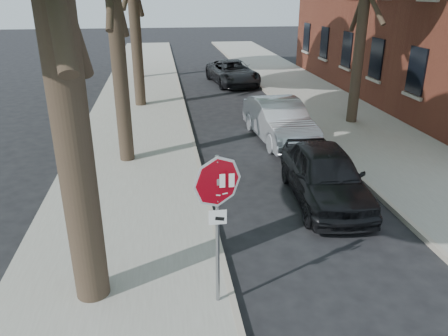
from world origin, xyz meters
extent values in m
plane|color=black|center=(0.00, 0.00, 0.00)|extent=(120.00, 120.00, 0.00)
cube|color=gray|center=(-2.50, 12.00, 0.06)|extent=(4.00, 55.00, 0.12)
cube|color=gray|center=(6.00, 12.00, 0.06)|extent=(4.00, 55.00, 0.12)
cube|color=#9E9384|center=(-0.45, 12.00, 0.07)|extent=(0.12, 55.00, 0.13)
cube|color=#9E9384|center=(3.95, 12.00, 0.07)|extent=(0.12, 55.00, 0.13)
cylinder|color=gray|center=(-0.70, 0.00, 1.42)|extent=(0.06, 0.06, 2.60)
cube|color=#99999E|center=(-0.70, -0.03, 2.32)|extent=(0.05, 0.06, 0.10)
cylinder|color=#99999E|center=(-0.70, -0.03, 2.32)|extent=(0.76, 0.32, 0.82)
cylinder|color=white|center=(-0.70, -0.05, 2.32)|extent=(0.76, 0.32, 0.82)
cylinder|color=red|center=(-0.70, -0.05, 2.32)|extent=(0.68, 0.29, 0.74)
cube|color=white|center=(-0.91, -0.06, 2.34)|extent=(0.08, 0.00, 0.22)
cube|color=white|center=(-0.77, -0.06, 2.34)|extent=(0.08, 0.00, 0.22)
cube|color=white|center=(-0.63, -0.06, 2.34)|extent=(0.08, 0.00, 0.22)
cube|color=white|center=(-0.49, -0.06, 2.34)|extent=(0.08, 0.00, 0.22)
cube|color=silver|center=(-0.81, -0.07, 2.13)|extent=(0.08, 0.00, 0.03)
cube|color=silver|center=(-0.70, -0.07, 2.11)|extent=(0.08, 0.00, 0.03)
cube|color=silver|center=(-0.59, -0.07, 2.13)|extent=(0.08, 0.00, 0.03)
cube|color=white|center=(-0.70, -0.04, 1.72)|extent=(0.28, 0.02, 0.24)
cube|color=black|center=(-0.67, -0.05, 1.70)|extent=(0.15, 0.00, 0.08)
cylinder|color=black|center=(6.00, 10.00, 4.62)|extent=(0.40, 0.40, 9.00)
imported|color=black|center=(2.48, 3.62, 0.70)|extent=(1.94, 4.22, 1.40)
imported|color=#B0B2B9|center=(2.60, 8.46, 0.73)|extent=(1.84, 4.50, 1.45)
imported|color=black|center=(2.60, 18.58, 0.66)|extent=(2.75, 4.98, 1.32)
camera|label=1|loc=(-1.46, -5.93, 4.97)|focal=35.00mm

